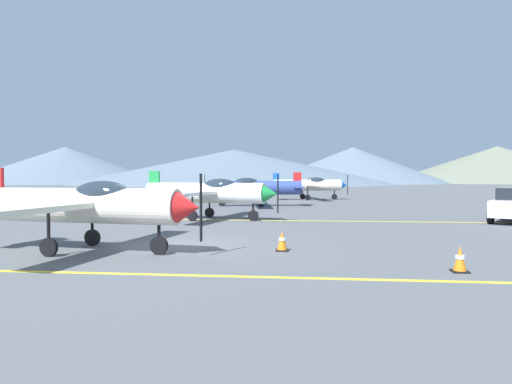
# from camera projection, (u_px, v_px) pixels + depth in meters

# --- Properties ---
(ground_plane) EXTENTS (400.00, 400.00, 0.00)m
(ground_plane) POSITION_uv_depth(u_px,v_px,m) (170.00, 247.00, 14.23)
(ground_plane) COLOR #54565B
(apron_line_near) EXTENTS (80.00, 0.16, 0.01)m
(apron_line_near) POSITION_uv_depth(u_px,v_px,m) (119.00, 274.00, 10.35)
(apron_line_near) COLOR yellow
(apron_line_near) RESTS_ON ground_plane
(apron_line_far) EXTENTS (80.00, 0.16, 0.01)m
(apron_line_far) POSITION_uv_depth(u_px,v_px,m) (222.00, 220.00, 22.96)
(apron_line_far) COLOR yellow
(apron_line_far) RESTS_ON ground_plane
(airplane_near) EXTENTS (7.06, 8.10, 2.42)m
(airplane_near) POSITION_uv_depth(u_px,v_px,m) (85.00, 204.00, 13.36)
(airplane_near) COLOR silver
(airplane_near) RESTS_ON ground_plane
(airplane_mid) EXTENTS (7.08, 8.07, 2.42)m
(airplane_mid) POSITION_uv_depth(u_px,v_px,m) (210.00, 192.00, 23.14)
(airplane_mid) COLOR white
(airplane_mid) RESTS_ON ground_plane
(airplane_far) EXTENTS (7.07, 8.10, 2.42)m
(airplane_far) POSITION_uv_depth(u_px,v_px,m) (254.00, 187.00, 33.33)
(airplane_far) COLOR #33478C
(airplane_far) RESTS_ON ground_plane
(airplane_back) EXTENTS (7.08, 8.05, 2.42)m
(airplane_back) POSITION_uv_depth(u_px,v_px,m) (310.00, 185.00, 42.28)
(airplane_back) COLOR silver
(airplane_back) RESTS_ON ground_plane
(traffic_cone_front) EXTENTS (0.36, 0.36, 0.59)m
(traffic_cone_front) POSITION_uv_depth(u_px,v_px,m) (460.00, 259.00, 10.53)
(traffic_cone_front) COLOR black
(traffic_cone_front) RESTS_ON ground_plane
(traffic_cone_side) EXTENTS (0.36, 0.36, 0.59)m
(traffic_cone_side) POSITION_uv_depth(u_px,v_px,m) (282.00, 241.00, 13.50)
(traffic_cone_side) COLOR black
(traffic_cone_side) RESTS_ON ground_plane
(hill_left) EXTENTS (57.23, 57.23, 10.56)m
(hill_left) POSITION_uv_depth(u_px,v_px,m) (66.00, 165.00, 135.73)
(hill_left) COLOR slate
(hill_left) RESTS_ON ground_plane
(hill_centerleft) EXTENTS (86.72, 86.72, 9.25)m
(hill_centerleft) POSITION_uv_depth(u_px,v_px,m) (234.00, 167.00, 126.53)
(hill_centerleft) COLOR slate
(hill_centerleft) RESTS_ON ground_plane
(hill_centerright) EXTENTS (53.69, 53.69, 10.52)m
(hill_centerright) POSITION_uv_depth(u_px,v_px,m) (353.00, 165.00, 136.15)
(hill_centerright) COLOR slate
(hill_centerright) RESTS_ON ground_plane
(hill_right) EXTENTS (67.93, 67.93, 11.48)m
(hill_right) POSITION_uv_depth(u_px,v_px,m) (497.00, 164.00, 147.61)
(hill_right) COLOR slate
(hill_right) RESTS_ON ground_plane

